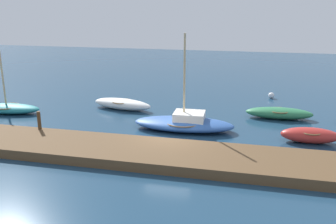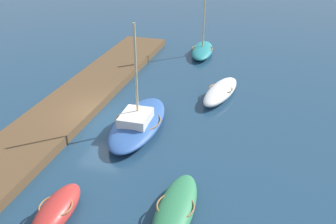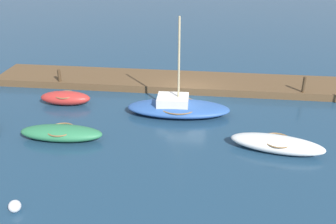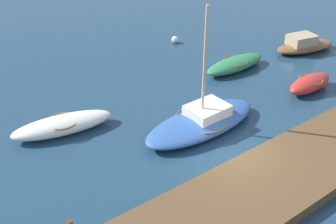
% 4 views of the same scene
% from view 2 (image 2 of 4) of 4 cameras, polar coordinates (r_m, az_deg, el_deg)
% --- Properties ---
extents(ground_plane, '(84.00, 84.00, 0.00)m').
position_cam_2_polar(ground_plane, '(21.06, -10.01, -1.16)').
color(ground_plane, navy).
extents(dock_platform, '(26.86, 3.38, 0.48)m').
position_cam_2_polar(dock_platform, '(21.96, -15.24, 0.23)').
color(dock_platform, brown).
rests_on(dock_platform, ground_plane).
extents(rowboat_green, '(4.29, 1.48, 0.72)m').
position_cam_2_polar(rowboat_green, '(14.46, 1.13, -14.56)').
color(rowboat_green, '#2D7A4C').
rests_on(rowboat_green, ground_plane).
extents(sailboat_blue, '(6.02, 2.52, 5.65)m').
position_cam_2_polar(sailboat_blue, '(19.69, -4.57, -1.55)').
color(sailboat_blue, '#2D569E').
rests_on(sailboat_blue, ground_plane).
extents(rowboat_white, '(4.62, 2.15, 0.75)m').
position_cam_2_polar(rowboat_white, '(23.35, 7.95, 3.12)').
color(rowboat_white, white).
rests_on(rowboat_white, ground_plane).
extents(dinghy_red, '(3.12, 1.28, 0.83)m').
position_cam_2_polar(dinghy_red, '(14.93, -16.50, -14.10)').
color(dinghy_red, '#B72D28').
rests_on(dinghy_red, ground_plane).
extents(rowboat_teal, '(4.61, 2.06, 4.30)m').
position_cam_2_polar(rowboat_teal, '(30.46, 5.21, 9.30)').
color(rowboat_teal, teal).
rests_on(rowboat_teal, ground_plane).
extents(mooring_post_west, '(0.20, 0.20, 1.01)m').
position_cam_2_polar(mooring_post_west, '(26.94, -4.94, 8.18)').
color(mooring_post_west, '#47331E').
rests_on(mooring_post_west, dock_platform).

